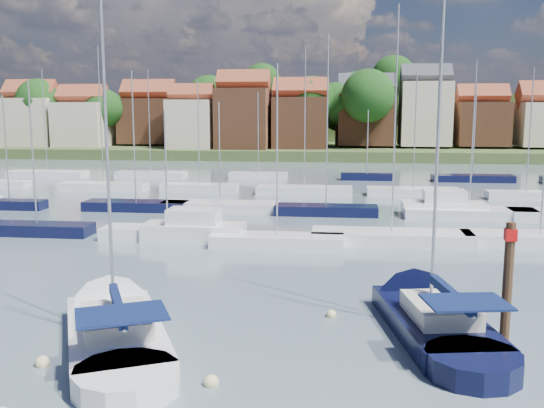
# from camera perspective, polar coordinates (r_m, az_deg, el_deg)

# --- Properties ---
(ground) EXTENTS (260.00, 260.00, 0.00)m
(ground) POSITION_cam_1_polar(r_m,az_deg,el_deg) (61.13, 2.08, 0.45)
(ground) COLOR #4F5D6B
(ground) RESTS_ON ground
(sailboat_centre) EXTENTS (8.81, 13.33, 17.75)m
(sailboat_centre) POSITION_cam_1_polar(r_m,az_deg,el_deg) (26.42, -14.79, -10.68)
(sailboat_centre) COLOR silver
(sailboat_centre) RESTS_ON ground
(sailboat_navy) EXTENTS (5.57, 13.04, 17.46)m
(sailboat_navy) POSITION_cam_1_polar(r_m,az_deg,el_deg) (27.57, 13.94, -9.79)
(sailboat_navy) COLOR black
(sailboat_navy) RESTS_ON ground
(timber_piling) EXTENTS (0.40, 0.40, 7.26)m
(timber_piling) POSITION_cam_1_polar(r_m,az_deg,el_deg) (24.46, 21.14, -9.50)
(timber_piling) COLOR #4C331E
(timber_piling) RESTS_ON ground
(buoy_c) EXTENTS (0.53, 0.53, 0.53)m
(buoy_c) POSITION_cam_1_polar(r_m,az_deg,el_deg) (23.88, -20.78, -14.03)
(buoy_c) COLOR beige
(buoy_c) RESTS_ON ground
(buoy_d) EXTENTS (0.52, 0.52, 0.52)m
(buoy_d) POSITION_cam_1_polar(r_m,az_deg,el_deg) (21.12, -5.74, -16.60)
(buoy_d) COLOR beige
(buoy_d) RESTS_ON ground
(buoy_e) EXTENTS (0.45, 0.45, 0.45)m
(buoy_e) POSITION_cam_1_polar(r_m,az_deg,el_deg) (27.31, 5.59, -10.52)
(buoy_e) COLOR beige
(buoy_e) RESTS_ON ground
(buoy_f) EXTENTS (0.42, 0.42, 0.42)m
(buoy_f) POSITION_cam_1_polar(r_m,az_deg,el_deg) (21.73, 18.38, -16.28)
(buoy_f) COLOR beige
(buoy_f) RESTS_ON ground
(marina_field) EXTENTS (79.62, 41.41, 15.93)m
(marina_field) POSITION_cam_1_polar(r_m,az_deg,el_deg) (56.15, 3.62, 0.12)
(marina_field) COLOR silver
(marina_field) RESTS_ON ground
(far_shore_town) EXTENTS (212.46, 90.00, 22.27)m
(far_shore_town) POSITION_cam_1_polar(r_m,az_deg,el_deg) (153.00, 5.80, 7.30)
(far_shore_town) COLOR #45562B
(far_shore_town) RESTS_ON ground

